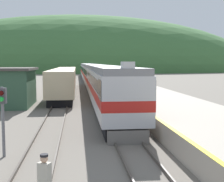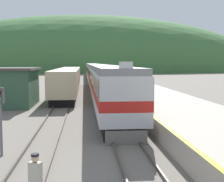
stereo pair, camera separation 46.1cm
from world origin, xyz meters
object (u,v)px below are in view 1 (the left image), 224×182
(carriage_third, at_px, (89,72))
(track_worker, at_px, (45,179))
(carriage_second, at_px, (94,76))
(siding_train, at_px, (65,80))
(signal_post_siding, at_px, (2,107))
(express_train_lead_car, at_px, (109,88))
(carriage_fourth, at_px, (86,70))

(carriage_third, height_order, track_worker, carriage_third)
(carriage_second, bearing_deg, carriage_third, 90.00)
(carriage_second, relative_size, siding_train, 0.71)
(carriage_third, distance_m, siding_train, 27.23)
(carriage_third, relative_size, signal_post_siding, 6.68)
(express_train_lead_car, bearing_deg, track_worker, -101.73)
(express_train_lead_car, height_order, carriage_second, express_train_lead_car)
(signal_post_siding, bearing_deg, express_train_lead_car, 63.03)
(express_train_lead_car, relative_size, siding_train, 0.70)
(carriage_second, xyz_separation_m, siding_train, (-4.37, -4.43, -0.39))
(carriage_fourth, bearing_deg, track_worker, -92.44)
(carriage_fourth, bearing_deg, express_train_lead_car, -90.00)
(carriage_third, distance_m, carriage_fourth, 22.44)
(carriage_second, bearing_deg, carriage_fourth, 90.00)
(express_train_lead_car, xyz_separation_m, carriage_second, (0.00, 22.63, -0.01))
(siding_train, bearing_deg, carriage_third, 80.76)
(express_train_lead_car, xyz_separation_m, track_worker, (-3.63, -17.46, -1.22))
(carriage_second, distance_m, signal_post_siding, 35.03)
(express_train_lead_car, height_order, carriage_fourth, express_train_lead_car)
(carriage_third, bearing_deg, siding_train, -99.24)
(express_train_lead_car, xyz_separation_m, siding_train, (-4.37, 18.20, -0.40))
(siding_train, relative_size, signal_post_siding, 9.46)
(carriage_third, relative_size, track_worker, 12.57)
(signal_post_siding, bearing_deg, carriage_third, 83.95)
(carriage_fourth, distance_m, siding_train, 49.51)
(carriage_second, relative_size, carriage_fourth, 1.00)
(express_train_lead_car, distance_m, siding_train, 18.72)
(track_worker, bearing_deg, siding_train, 91.20)
(carriage_second, bearing_deg, track_worker, -95.17)
(carriage_third, height_order, signal_post_siding, carriage_third)
(express_train_lead_car, relative_size, carriage_fourth, 1.00)
(express_train_lead_car, relative_size, signal_post_siding, 6.65)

